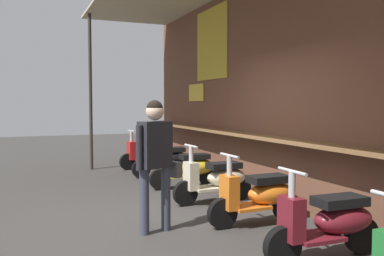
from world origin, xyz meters
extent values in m
plane|color=#383533|center=(0.00, 0.00, 0.00)|extent=(32.98, 32.98, 0.00)
cube|color=brown|center=(0.00, 2.02, 1.94)|extent=(11.78, 0.25, 3.88)
cube|color=brown|center=(0.00, 1.72, 1.08)|extent=(10.60, 0.36, 0.05)
cube|color=gold|center=(-2.66, 1.89, 2.88)|extent=(1.46, 0.02, 1.50)
cube|color=gold|center=(-3.48, 1.88, 1.87)|extent=(0.82, 0.03, 0.39)
cylinder|color=#332D28|center=(-4.95, -0.30, 1.91)|extent=(0.08, 0.08, 3.82)
ellipsoid|color=red|center=(-4.58, 1.25, 0.40)|extent=(0.43, 0.73, 0.30)
cube|color=black|center=(-4.57, 1.20, 0.60)|extent=(0.34, 0.57, 0.10)
cube|color=red|center=(-4.55, 0.90, 0.25)|extent=(0.42, 0.53, 0.04)
cube|color=red|center=(-4.53, 0.60, 0.47)|extent=(0.29, 0.18, 0.44)
cylinder|color=#B7B7BC|center=(-4.53, 0.60, 0.60)|extent=(0.07, 0.07, 0.70)
cylinder|color=#B7B7BC|center=(-4.53, 0.60, 0.95)|extent=(0.46, 0.07, 0.04)
cylinder|color=black|center=(-4.52, 0.50, 0.20)|extent=(0.13, 0.41, 0.40)
cylinder|color=black|center=(-4.60, 1.50, 0.20)|extent=(0.13, 0.41, 0.40)
ellipsoid|color=black|center=(-3.25, 1.25, 0.40)|extent=(0.42, 0.72, 0.30)
cube|color=black|center=(-3.25, 1.20, 0.60)|extent=(0.33, 0.57, 0.10)
cube|color=black|center=(-3.27, 0.90, 0.25)|extent=(0.41, 0.52, 0.04)
cube|color=black|center=(-3.29, 0.60, 0.47)|extent=(0.29, 0.18, 0.44)
cylinder|color=#B7B7BC|center=(-3.29, 0.60, 0.60)|extent=(0.07, 0.07, 0.70)
cylinder|color=#B7B7BC|center=(-3.29, 0.60, 0.95)|extent=(0.46, 0.06, 0.04)
cylinder|color=black|center=(-3.30, 0.50, 0.20)|extent=(0.12, 0.41, 0.40)
cylinder|color=black|center=(-3.24, 1.50, 0.20)|extent=(0.12, 0.41, 0.40)
ellipsoid|color=gold|center=(-1.95, 1.25, 0.40)|extent=(0.40, 0.71, 0.30)
cube|color=black|center=(-1.95, 1.20, 0.60)|extent=(0.31, 0.56, 0.10)
cube|color=gold|center=(-1.96, 0.90, 0.25)|extent=(0.39, 0.51, 0.04)
cube|color=gold|center=(-1.96, 0.60, 0.47)|extent=(0.28, 0.17, 0.44)
cylinder|color=#B7B7BC|center=(-1.96, 0.60, 0.60)|extent=(0.07, 0.07, 0.70)
cylinder|color=#B7B7BC|center=(-1.96, 0.60, 0.95)|extent=(0.46, 0.05, 0.04)
cylinder|color=black|center=(-1.97, 0.50, 0.20)|extent=(0.11, 0.40, 0.40)
cylinder|color=black|center=(-1.94, 1.50, 0.20)|extent=(0.11, 0.40, 0.40)
ellipsoid|color=beige|center=(-0.70, 1.25, 0.40)|extent=(0.41, 0.72, 0.30)
cube|color=black|center=(-0.69, 1.20, 0.60)|extent=(0.32, 0.56, 0.10)
cube|color=beige|center=(-0.68, 0.90, 0.25)|extent=(0.40, 0.52, 0.04)
cube|color=beige|center=(-0.67, 0.60, 0.47)|extent=(0.29, 0.17, 0.44)
cylinder|color=#B7B7BC|center=(-0.67, 0.60, 0.60)|extent=(0.07, 0.07, 0.70)
cylinder|color=#B7B7BC|center=(-0.67, 0.60, 0.95)|extent=(0.46, 0.06, 0.04)
cylinder|color=black|center=(-0.66, 0.50, 0.20)|extent=(0.12, 0.40, 0.40)
cylinder|color=black|center=(-0.71, 1.50, 0.20)|extent=(0.12, 0.40, 0.40)
ellipsoid|color=orange|center=(0.63, 1.25, 0.40)|extent=(0.40, 0.71, 0.30)
cube|color=black|center=(0.63, 1.20, 0.60)|extent=(0.31, 0.56, 0.10)
cube|color=orange|center=(0.64, 0.90, 0.25)|extent=(0.39, 0.51, 0.04)
cube|color=orange|center=(0.65, 0.60, 0.47)|extent=(0.28, 0.17, 0.44)
cylinder|color=#B7B7BC|center=(0.65, 0.60, 0.60)|extent=(0.07, 0.07, 0.70)
cylinder|color=#B7B7BC|center=(0.65, 0.60, 0.95)|extent=(0.46, 0.05, 0.04)
cylinder|color=black|center=(0.65, 0.50, 0.20)|extent=(0.11, 0.40, 0.40)
cylinder|color=black|center=(0.63, 1.50, 0.20)|extent=(0.11, 0.40, 0.40)
ellipsoid|color=maroon|center=(2.00, 1.25, 0.40)|extent=(0.40, 0.71, 0.30)
cube|color=black|center=(2.00, 1.20, 0.60)|extent=(0.31, 0.56, 0.10)
cube|color=maroon|center=(2.00, 0.90, 0.25)|extent=(0.39, 0.51, 0.04)
cube|color=maroon|center=(1.99, 0.60, 0.47)|extent=(0.28, 0.17, 0.44)
cylinder|color=#B7B7BC|center=(1.99, 0.60, 0.60)|extent=(0.07, 0.07, 0.70)
cylinder|color=#B7B7BC|center=(1.99, 0.60, 0.95)|extent=(0.46, 0.05, 0.04)
cylinder|color=black|center=(1.99, 0.50, 0.20)|extent=(0.11, 0.40, 0.40)
cylinder|color=black|center=(2.01, 1.50, 0.20)|extent=(0.11, 0.40, 0.40)
cylinder|color=#383D4C|center=(0.49, -0.50, 0.41)|extent=(0.12, 0.12, 0.82)
cylinder|color=#383D4C|center=(0.42, -0.19, 0.41)|extent=(0.12, 0.12, 0.82)
cube|color=#232328|center=(0.45, -0.34, 1.11)|extent=(0.34, 0.46, 0.58)
sphere|color=beige|center=(0.45, -0.34, 1.52)|extent=(0.22, 0.22, 0.22)
sphere|color=black|center=(0.45, -0.34, 1.56)|extent=(0.20, 0.20, 0.20)
cylinder|color=#232328|center=(0.54, -0.57, 1.09)|extent=(0.08, 0.08, 0.55)
cylinder|color=#232328|center=(0.36, -0.12, 1.09)|extent=(0.08, 0.08, 0.55)
cube|color=#4C4C51|center=(0.31, -0.06, 0.77)|extent=(0.28, 0.19, 0.20)
camera|label=1|loc=(5.39, -1.88, 1.62)|focal=38.88mm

